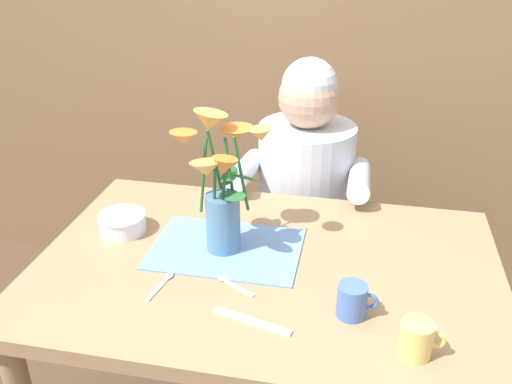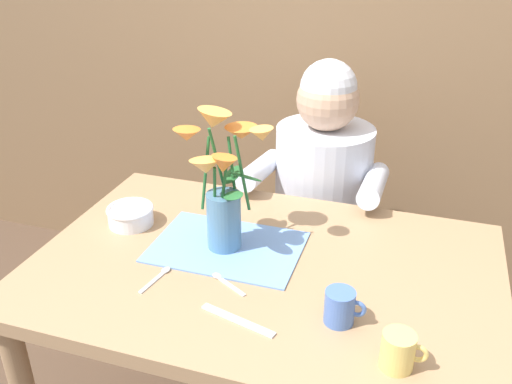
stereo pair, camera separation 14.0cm
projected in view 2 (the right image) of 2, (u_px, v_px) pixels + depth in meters
name	position (u px, v px, depth m)	size (l,w,h in m)	color
wood_panel_backdrop	(347.00, 3.00, 2.09)	(4.00, 0.10, 2.50)	brown
dining_table	(264.00, 294.00, 1.48)	(1.20, 0.80, 0.74)	#9E7A56
seated_person	(321.00, 215.00, 2.03)	(0.45, 0.47, 1.14)	#4C4C56
striped_placemat	(227.00, 247.00, 1.50)	(0.40, 0.28, 0.01)	#6B93D1
flower_vase	(223.00, 182.00, 1.43)	(0.28, 0.25, 0.37)	teal
ceramic_bowl	(131.00, 215.00, 1.60)	(0.14, 0.14, 0.06)	white
dinner_knife	(238.00, 320.00, 1.23)	(0.19, 0.02, 0.01)	silver
tea_cup	(340.00, 307.00, 1.21)	(0.09, 0.07, 0.08)	#476BB7
coffee_cup	(399.00, 351.00, 1.09)	(0.09, 0.07, 0.08)	#E5C666
spoon_0	(224.00, 281.00, 1.36)	(0.11, 0.07, 0.01)	silver
spoon_1	(160.00, 276.00, 1.38)	(0.04, 0.12, 0.01)	silver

